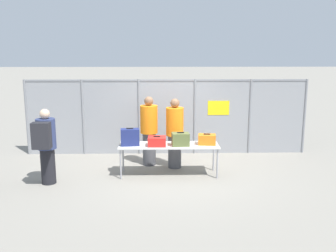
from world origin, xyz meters
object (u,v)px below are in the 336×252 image
suitcase_red (157,141)px  utility_trailer (191,121)px  suitcase_navy (130,137)px  suitcase_olive (180,139)px  traveler_hooded (46,144)px  security_worker_far (149,130)px  security_worker_near (175,132)px  inspection_table (169,147)px  suitcase_orange (207,139)px

suitcase_red → utility_trailer: bearing=75.6°
suitcase_red → suitcase_navy: bearing=176.3°
suitcase_navy → suitcase_olive: size_ratio=1.08×
suitcase_navy → traveler_hooded: (-1.76, -0.55, -0.01)m
security_worker_far → utility_trailer: (1.40, 3.80, -0.48)m
suitcase_red → suitcase_olive: size_ratio=1.01×
security_worker_near → traveler_hooded: bearing=5.3°
inspection_table → suitcase_navy: suitcase_navy is taller
security_worker_far → utility_trailer: bearing=-128.1°
utility_trailer → security_worker_near: bearing=-100.7°
traveler_hooded → security_worker_near: 3.04m
suitcase_orange → security_worker_near: bearing=143.8°
utility_trailer → suitcase_navy: bearing=-111.4°
security_worker_far → suitcase_orange: bearing=132.6°
suitcase_red → suitcase_olive: (0.54, -0.01, 0.04)m
inspection_table → suitcase_olive: size_ratio=5.64×
security_worker_far → suitcase_red: bearing=85.2°
traveler_hooded → suitcase_navy: bearing=16.4°
inspection_table → security_worker_far: (-0.48, 0.80, 0.23)m
suitcase_olive → suitcase_orange: 0.63m
traveler_hooded → utility_trailer: (3.58, 5.18, -0.49)m
suitcase_navy → security_worker_near: security_worker_near is taller
inspection_table → suitcase_olive: (0.27, -0.08, 0.20)m
suitcase_navy → suitcase_red: suitcase_navy is taller
suitcase_navy → suitcase_orange: bearing=1.8°
inspection_table → suitcase_navy: 0.93m
security_worker_near → suitcase_orange: bearing=127.2°
suitcase_red → security_worker_near: bearing=55.3°
utility_trailer → suitcase_red: bearing=-104.4°
inspection_table → security_worker_far: 0.96m
suitcase_navy → suitcase_olive: 1.16m
suitcase_red → security_worker_near: size_ratio=0.24×
suitcase_olive → traveler_hooded: size_ratio=0.25×
suitcase_navy → inspection_table: bearing=2.2°
inspection_table → suitcase_red: bearing=-164.9°
suitcase_red → suitcase_orange: (1.16, 0.10, 0.01)m
suitcase_orange → utility_trailer: size_ratio=0.12×
inspection_table → suitcase_red: (-0.27, -0.07, 0.15)m
inspection_table → security_worker_near: (0.16, 0.56, 0.22)m
inspection_table → utility_trailer: utility_trailer is taller
traveler_hooded → utility_trailer: size_ratio=0.46×
inspection_table → suitcase_red: size_ratio=5.58×
inspection_table → security_worker_far: bearing=121.0°
traveler_hooded → inspection_table: bearing=11.5°
utility_trailer → security_worker_far: bearing=-110.2°
traveler_hooded → security_worker_far: bearing=31.5°
inspection_table → suitcase_olive: bearing=-16.5°
suitcase_navy → traveler_hooded: 1.85m
suitcase_olive → security_worker_far: 1.15m
suitcase_navy → suitcase_red: bearing=-3.7°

